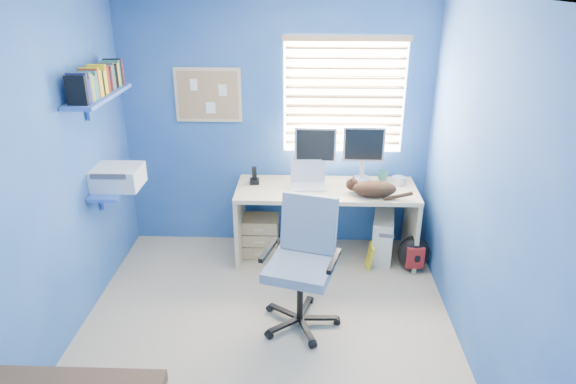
{
  "coord_description": "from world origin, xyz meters",
  "views": [
    {
      "loc": [
        0.29,
        -3.26,
        2.62
      ],
      "look_at": [
        0.15,
        0.65,
        0.95
      ],
      "focal_mm": 32.0,
      "sensor_mm": 36.0,
      "label": 1
    }
  ],
  "objects_px": {
    "laptop": "(308,176)",
    "office_chair": "(302,280)",
    "cat": "(374,189)",
    "tower_pc": "(383,237)",
    "desk": "(325,223)"
  },
  "relations": [
    {
      "from": "desk",
      "to": "tower_pc",
      "type": "distance_m",
      "value": 0.59
    },
    {
      "from": "cat",
      "to": "tower_pc",
      "type": "height_order",
      "value": "cat"
    },
    {
      "from": "laptop",
      "to": "desk",
      "type": "bearing_deg",
      "value": -8.24
    },
    {
      "from": "tower_pc",
      "to": "laptop",
      "type": "bearing_deg",
      "value": -172.13
    },
    {
      "from": "office_chair",
      "to": "tower_pc",
      "type": "bearing_deg",
      "value": 53.12
    },
    {
      "from": "laptop",
      "to": "cat",
      "type": "xyz_separation_m",
      "value": [
        0.6,
        -0.19,
        -0.04
      ]
    },
    {
      "from": "laptop",
      "to": "cat",
      "type": "relative_size",
      "value": 0.82
    },
    {
      "from": "desk",
      "to": "office_chair",
      "type": "relative_size",
      "value": 1.66
    },
    {
      "from": "cat",
      "to": "tower_pc",
      "type": "relative_size",
      "value": 0.89
    },
    {
      "from": "tower_pc",
      "to": "cat",
      "type": "bearing_deg",
      "value": -119.28
    },
    {
      "from": "cat",
      "to": "laptop",
      "type": "bearing_deg",
      "value": -176.85
    },
    {
      "from": "laptop",
      "to": "office_chair",
      "type": "distance_m",
      "value": 1.16
    },
    {
      "from": "desk",
      "to": "laptop",
      "type": "height_order",
      "value": "laptop"
    },
    {
      "from": "desk",
      "to": "cat",
      "type": "bearing_deg",
      "value": -22.67
    },
    {
      "from": "tower_pc",
      "to": "office_chair",
      "type": "bearing_deg",
      "value": -117.55
    }
  ]
}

